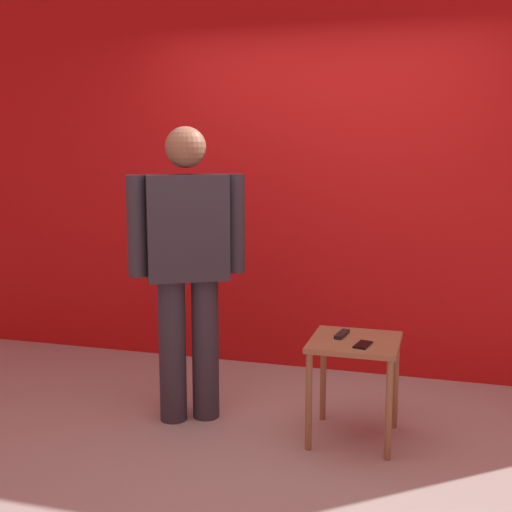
% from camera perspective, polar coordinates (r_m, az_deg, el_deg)
% --- Properties ---
extents(ground_plane, '(12.00, 12.00, 0.00)m').
position_cam_1_polar(ground_plane, '(3.76, 0.57, -16.65)').
color(ground_plane, '#9E9991').
extents(back_wall_red, '(5.67, 0.12, 3.18)m').
position_cam_1_polar(back_wall_red, '(4.90, 5.58, 8.65)').
color(back_wall_red, red).
rests_on(back_wall_red, ground_plane).
extents(standing_person, '(0.66, 0.43, 1.76)m').
position_cam_1_polar(standing_person, '(3.97, -5.85, -0.30)').
color(standing_person, '#2D2D38').
rests_on(standing_person, ground_plane).
extents(side_table, '(0.49, 0.49, 0.58)m').
position_cam_1_polar(side_table, '(3.83, 8.38, -8.46)').
color(side_table, olive).
rests_on(side_table, ground_plane).
extents(cell_phone, '(0.10, 0.15, 0.01)m').
position_cam_1_polar(cell_phone, '(3.69, 9.08, -7.46)').
color(cell_phone, black).
rests_on(cell_phone, side_table).
extents(tv_remote, '(0.07, 0.17, 0.02)m').
position_cam_1_polar(tv_remote, '(3.86, 7.31, -6.61)').
color(tv_remote, black).
rests_on(tv_remote, side_table).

